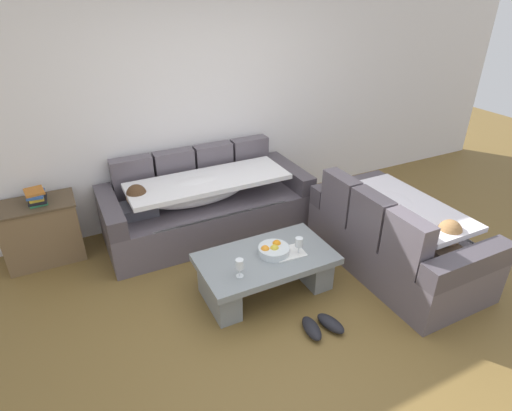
% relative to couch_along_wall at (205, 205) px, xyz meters
% --- Properties ---
extents(ground_plane, '(14.00, 14.00, 0.00)m').
position_rel_couch_along_wall_xyz_m(ground_plane, '(0.28, -1.62, -0.33)').
color(ground_plane, brown).
extents(back_wall, '(9.00, 0.10, 2.70)m').
position_rel_couch_along_wall_xyz_m(back_wall, '(0.28, 0.53, 1.02)').
color(back_wall, silver).
rests_on(back_wall, ground_plane).
extents(couch_along_wall, '(2.22, 0.92, 0.88)m').
position_rel_couch_along_wall_xyz_m(couch_along_wall, '(0.00, 0.00, 0.00)').
color(couch_along_wall, '#5B525B').
rests_on(couch_along_wall, ground_plane).
extents(couch_near_window, '(0.92, 1.71, 0.88)m').
position_rel_couch_along_wall_xyz_m(couch_near_window, '(1.42, -1.46, 0.00)').
color(couch_near_window, '#5B525B').
rests_on(couch_near_window, ground_plane).
extents(coffee_table, '(1.20, 0.68, 0.38)m').
position_rel_couch_along_wall_xyz_m(coffee_table, '(0.13, -1.22, -0.09)').
color(coffee_table, gray).
rests_on(coffee_table, ground_plane).
extents(fruit_bowl, '(0.28, 0.28, 0.10)m').
position_rel_couch_along_wall_xyz_m(fruit_bowl, '(0.20, -1.22, 0.09)').
color(fruit_bowl, silver).
rests_on(fruit_bowl, coffee_table).
extents(wine_glass_near_left, '(0.07, 0.07, 0.17)m').
position_rel_couch_along_wall_xyz_m(wine_glass_near_left, '(-0.20, -1.37, 0.16)').
color(wine_glass_near_left, silver).
rests_on(wine_glass_near_left, coffee_table).
extents(wine_glass_near_right, '(0.07, 0.07, 0.17)m').
position_rel_couch_along_wall_xyz_m(wine_glass_near_right, '(0.40, -1.32, 0.16)').
color(wine_glass_near_right, silver).
rests_on(wine_glass_near_right, coffee_table).
extents(open_magazine, '(0.30, 0.23, 0.01)m').
position_rel_couch_along_wall_xyz_m(open_magazine, '(0.33, -1.27, 0.05)').
color(open_magazine, white).
rests_on(open_magazine, coffee_table).
extents(side_cabinet, '(0.72, 0.44, 0.64)m').
position_rel_couch_along_wall_xyz_m(side_cabinet, '(-1.64, 0.23, -0.01)').
color(side_cabinet, brown).
rests_on(side_cabinet, ground_plane).
extents(book_stack_on_cabinet, '(0.19, 0.24, 0.13)m').
position_rel_couch_along_wall_xyz_m(book_stack_on_cabinet, '(-1.60, 0.23, 0.37)').
color(book_stack_on_cabinet, '#338C59').
rests_on(book_stack_on_cabinet, side_cabinet).
extents(pair_of_shoes, '(0.34, 0.31, 0.09)m').
position_rel_couch_along_wall_xyz_m(pair_of_shoes, '(0.30, -1.87, -0.29)').
color(pair_of_shoes, black).
rests_on(pair_of_shoes, ground_plane).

